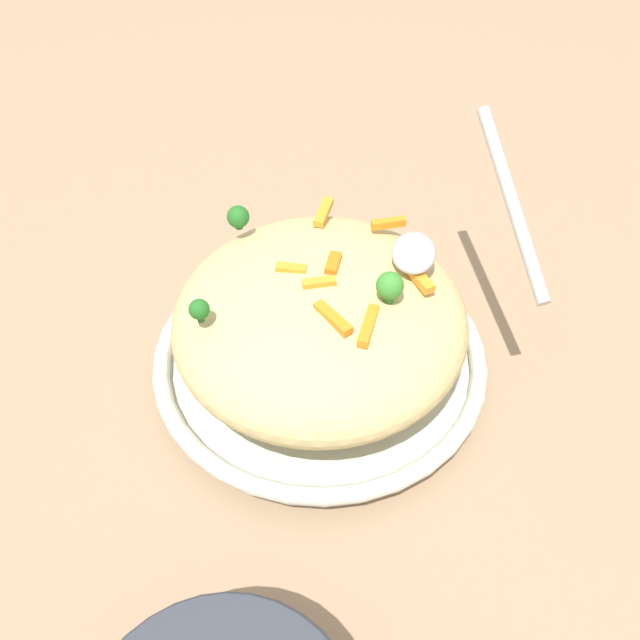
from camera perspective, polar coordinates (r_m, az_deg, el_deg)
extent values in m
plane|color=#9E7F60|center=(0.67, 0.00, -4.51)|extent=(2.40, 2.40, 0.00)
cylinder|color=silver|center=(0.66, 0.00, -3.96)|extent=(0.30, 0.30, 0.02)
torus|color=silver|center=(0.64, 0.00, -2.92)|extent=(0.33, 0.33, 0.02)
torus|color=black|center=(0.64, 0.00, -2.73)|extent=(0.32, 0.32, 0.00)
ellipsoid|color=#D1BA7A|center=(0.61, 0.00, 0.19)|extent=(0.28, 0.27, 0.10)
cube|color=orange|center=(0.57, -0.46, 3.26)|extent=(0.02, 0.03, 0.01)
cube|color=orange|center=(0.59, 1.15, 4.93)|extent=(0.03, 0.01, 0.01)
cube|color=orange|center=(0.65, 0.30, 9.39)|extent=(0.04, 0.01, 0.01)
cube|color=orange|center=(0.54, 4.22, -0.48)|extent=(0.04, 0.01, 0.01)
cube|color=orange|center=(0.58, -2.54, 4.50)|extent=(0.01, 0.03, 0.01)
cube|color=orange|center=(0.64, 5.98, 8.38)|extent=(0.02, 0.03, 0.01)
cube|color=orange|center=(0.59, 8.65, 3.62)|extent=(0.03, 0.03, 0.01)
cube|color=orange|center=(0.54, 1.13, 0.19)|extent=(0.03, 0.04, 0.01)
cylinder|color=#205B1C|center=(0.64, -7.05, 8.18)|extent=(0.01, 0.01, 0.01)
sphere|color=#236B23|center=(0.64, -7.14, 8.90)|extent=(0.02, 0.02, 0.02)
cylinder|color=#377928|center=(0.56, 5.99, 2.02)|extent=(0.01, 0.01, 0.01)
sphere|color=#3D8E33|center=(0.55, 6.10, 3.01)|extent=(0.02, 0.02, 0.02)
cylinder|color=#205B1C|center=(0.56, -10.34, 0.22)|extent=(0.01, 0.01, 0.01)
sphere|color=#236B23|center=(0.55, -10.47, 0.92)|extent=(0.02, 0.02, 0.02)
ellipsoid|color=#B7B7BC|center=(0.60, 8.17, 5.83)|extent=(0.06, 0.04, 0.02)
cylinder|color=#B7B7BC|center=(0.60, 16.39, 9.82)|extent=(0.17, 0.08, 0.09)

